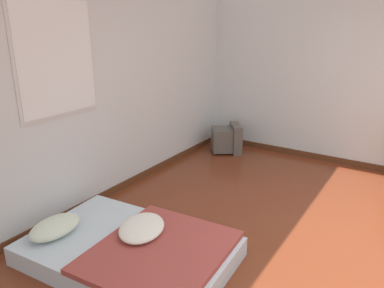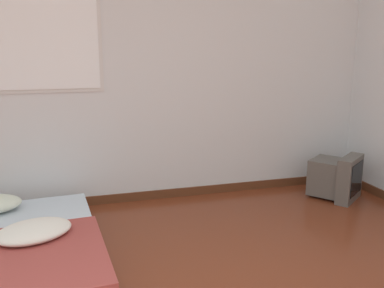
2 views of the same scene
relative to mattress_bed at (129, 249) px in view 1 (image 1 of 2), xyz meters
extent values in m
plane|color=maroon|center=(0.87, -1.87, -0.12)|extent=(20.00, 20.00, 0.00)
cube|color=silver|center=(0.87, 1.15, 1.18)|extent=(7.77, 0.06, 2.60)
cube|color=#562D19|center=(0.87, 1.11, -0.08)|extent=(7.77, 0.02, 0.09)
cube|color=silver|center=(0.30, 1.11, 1.60)|extent=(0.96, 0.01, 1.17)
cube|color=white|center=(0.30, 1.10, 1.60)|extent=(0.89, 0.01, 1.10)
cube|color=silver|center=(0.00, 0.01, -0.03)|extent=(1.31, 1.90, 0.18)
ellipsoid|color=silver|center=(-0.25, 0.69, 0.13)|extent=(0.54, 0.37, 0.14)
cube|color=#993D38|center=(0.03, -0.33, 0.08)|extent=(1.28, 1.13, 0.05)
ellipsoid|color=silver|center=(0.15, -0.02, 0.15)|extent=(0.64, 0.57, 0.11)
cube|color=#56514C|center=(3.04, 0.70, 0.09)|extent=(0.48, 0.47, 0.37)
cube|color=#56514C|center=(3.17, 0.52, 0.11)|extent=(0.43, 0.38, 0.46)
cube|color=black|center=(3.22, 0.46, 0.12)|extent=(0.29, 0.22, 0.33)
camera|label=1|loc=(-2.13, -2.04, 1.98)|focal=35.00mm
camera|label=2|loc=(0.46, -3.06, 1.45)|focal=40.00mm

